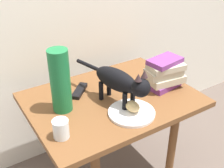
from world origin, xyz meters
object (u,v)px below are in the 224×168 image
Objects in this scene: side_table at (112,109)px; tv_remote at (79,91)px; green_vase at (60,81)px; cat at (121,82)px; book_stack at (165,73)px; bread_roll at (133,106)px; candle_jar at (61,130)px; plate at (132,113)px.

tv_remote is at bearing 132.38° from side_table.
cat is at bearing -24.20° from green_vase.
tv_remote reaches higher than side_table.
book_stack is at bearing -10.31° from green_vase.
bread_roll is 0.36m from candle_jar.
side_table is at bearing -8.23° from green_vase.
green_vase reaches higher than plate.
cat reaches higher than side_table.
book_stack is 0.70× the size of green_vase.
candle_jar is at bearing -156.73° from side_table.
plate is 0.72× the size of green_vase.
tv_remote is at bearing 51.34° from candle_jar.
plate is 0.37m from green_vase.
side_table is 3.83× the size of plate.
book_stack is (0.29, 0.11, 0.05)m from bread_roll.
candle_jar is (-0.35, 0.02, 0.03)m from plate.
tv_remote is (0.14, 0.10, -0.15)m from green_vase.
tv_remote is (-0.12, 0.13, 0.08)m from side_table.
candle_jar reaches higher than side_table.
plate is at bearing -89.25° from side_table.
plate is at bearing -4.02° from candle_jar.
plate is at bearing -39.00° from green_vase.
book_stack is (0.30, -0.06, 0.16)m from side_table.
book_stack is (0.30, 0.01, -0.05)m from cat.
bread_roll reaches higher than side_table.
green_vase is 2.10× the size of tv_remote.
green_vase reaches higher than candle_jar.
candle_jar is at bearing -172.41° from book_stack.
candle_jar is (-0.35, -0.07, -0.09)m from cat.
green_vase is at bearing 169.91° from tv_remote.
book_stack is 2.59× the size of candle_jar.
bread_roll is 0.33m from tv_remote.
book_stack is 0.57m from green_vase.
green_vase is 3.70× the size of candle_jar.
side_table is 0.19m from plate.
cat is 0.27m from tv_remote.
green_vase is at bearing 169.69° from book_stack.
plate is 0.36m from candle_jar.
candle_jar is (-0.09, -0.19, -0.12)m from green_vase.
cat is 5.50× the size of candle_jar.
green_vase is (-0.26, 0.21, 0.15)m from plate.
plate is 0.16m from cat.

